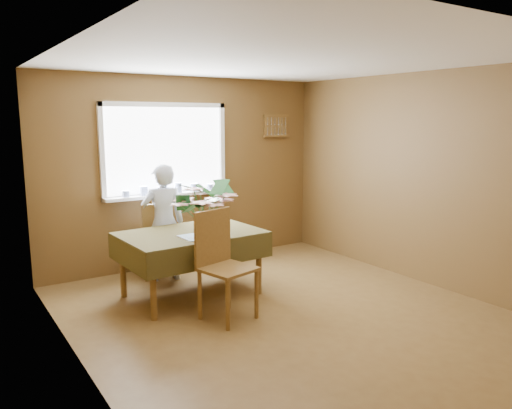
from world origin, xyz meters
TOP-DOWN VIEW (x-y plane):
  - floor at (0.00, 0.00)m, footprint 4.50×4.50m
  - ceiling at (0.00, 0.00)m, footprint 4.50×4.50m
  - wall_back at (0.00, 2.25)m, footprint 4.00×0.00m
  - wall_front at (0.00, -2.25)m, footprint 4.00×0.00m
  - wall_left at (-2.00, 0.00)m, footprint 0.00×4.50m
  - wall_right at (2.00, 0.00)m, footprint 0.00×4.50m
  - window_assembly at (-0.30, 2.20)m, footprint 1.72×0.20m
  - spoon_rack at (1.45, 2.22)m, footprint 0.44×0.05m
  - dining_table at (-0.55, 1.02)m, footprint 1.54×1.09m
  - chair_far at (-0.62, 1.84)m, footprint 0.43×0.43m
  - chair_near at (-0.56, 0.31)m, footprint 0.56×0.56m
  - seated_woman at (-0.58, 1.71)m, footprint 0.58×0.44m
  - flower_bouquet at (-0.49, 0.82)m, footprint 0.64×0.64m
  - side_plate at (-0.11, 1.19)m, footprint 0.29×0.29m
  - table_knife at (-0.43, 0.85)m, footprint 0.08×0.20m

SIDE VIEW (x-z plane):
  - floor at x=0.00m, z-range 0.00..0.00m
  - chair_far at x=-0.62m, z-range 0.04..0.99m
  - chair_near at x=-0.56m, z-range 0.04..1.11m
  - dining_table at x=-0.55m, z-range 0.27..1.01m
  - seated_woman at x=-0.58m, z-range 0.00..1.43m
  - side_plate at x=-0.11m, z-range 0.72..0.74m
  - table_knife at x=-0.43m, z-range 0.73..0.74m
  - flower_bouquet at x=-0.49m, z-range 0.81..1.36m
  - wall_back at x=0.00m, z-range -0.75..3.25m
  - wall_front at x=0.00m, z-range -0.75..3.25m
  - wall_left at x=-2.00m, z-range -1.00..3.50m
  - wall_right at x=2.00m, z-range -1.00..3.50m
  - window_assembly at x=-0.30m, z-range 0.74..1.96m
  - spoon_rack at x=1.45m, z-range 1.69..2.02m
  - ceiling at x=0.00m, z-range 2.50..2.50m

